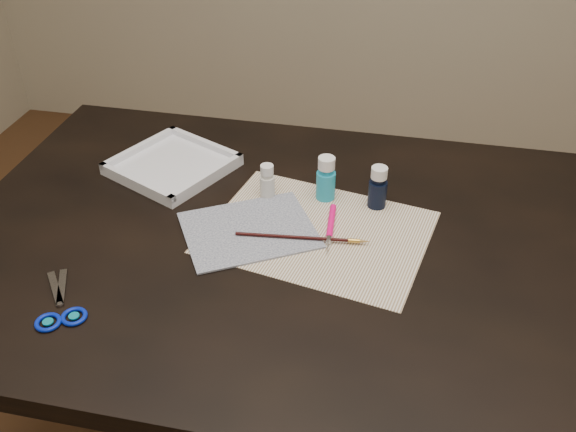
% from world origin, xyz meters
% --- Properties ---
extents(table, '(1.30, 0.90, 0.75)m').
position_xyz_m(table, '(0.00, 0.00, 0.38)').
color(table, black).
rests_on(table, ground).
extents(paper, '(0.46, 0.38, 0.00)m').
position_xyz_m(paper, '(0.05, 0.03, 0.75)').
color(paper, silver).
rests_on(paper, table).
extents(canvas, '(0.31, 0.29, 0.00)m').
position_xyz_m(canvas, '(-0.08, 0.00, 0.75)').
color(canvas, '#161F41').
rests_on(canvas, paper).
extents(paint_bottle_white, '(0.04, 0.04, 0.08)m').
position_xyz_m(paint_bottle_white, '(-0.07, 0.13, 0.79)').
color(paint_bottle_white, silver).
rests_on(paint_bottle_white, table).
extents(paint_bottle_cyan, '(0.05, 0.05, 0.10)m').
position_xyz_m(paint_bottle_cyan, '(0.05, 0.15, 0.80)').
color(paint_bottle_cyan, '#1D9EC1').
rests_on(paint_bottle_cyan, table).
extents(paint_bottle_navy, '(0.04, 0.04, 0.09)m').
position_xyz_m(paint_bottle_navy, '(0.15, 0.14, 0.80)').
color(paint_bottle_navy, black).
rests_on(paint_bottle_navy, table).
extents(paintbrush, '(0.26, 0.04, 0.01)m').
position_xyz_m(paintbrush, '(0.03, -0.01, 0.76)').
color(paintbrush, black).
rests_on(paintbrush, canvas).
extents(craft_knife, '(0.02, 0.15, 0.01)m').
position_xyz_m(craft_knife, '(0.08, 0.03, 0.76)').
color(craft_knife, '#F0086C').
rests_on(craft_knife, paper).
extents(scissors, '(0.17, 0.18, 0.01)m').
position_xyz_m(scissors, '(-0.34, -0.25, 0.75)').
color(scissors, silver).
rests_on(scissors, table).
extents(palette_tray, '(0.30, 0.30, 0.03)m').
position_xyz_m(palette_tray, '(-0.30, 0.19, 0.76)').
color(palette_tray, white).
rests_on(palette_tray, table).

